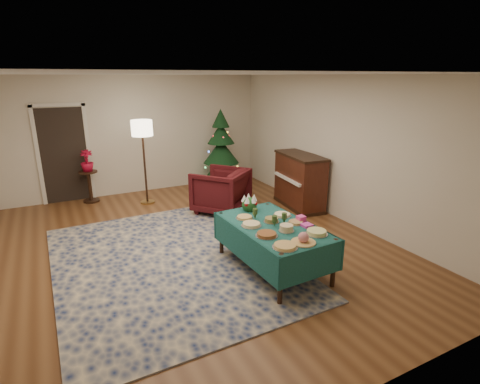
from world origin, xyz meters
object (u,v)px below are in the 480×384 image
gift_box (301,219)px  piano (300,181)px  floor_lamp (142,133)px  side_table (90,187)px  buffet_table (273,234)px  potted_plant (87,165)px  christmas_tree (221,153)px  armchair (221,189)px

gift_box → piano: 2.62m
piano → floor_lamp: bearing=148.4°
side_table → piano: size_ratio=0.51×
buffet_table → side_table: side_table is taller
gift_box → floor_lamp: 4.14m
buffet_table → potted_plant: (-1.95, 4.42, 0.28)m
christmas_tree → floor_lamp: bearing=-169.8°
gift_box → piano: bearing=54.2°
buffet_table → christmas_tree: size_ratio=0.92×
armchair → floor_lamp: (-1.21, 1.26, 1.04)m
side_table → christmas_tree: size_ratio=0.36×
armchair → gift_box: bearing=53.0°
floor_lamp → side_table: size_ratio=2.60×
armchair → side_table: bearing=-78.5°
gift_box → christmas_tree: bearing=80.8°
floor_lamp → potted_plant: 1.45m
floor_lamp → potted_plant: (-1.08, 0.65, -0.71)m
armchair → floor_lamp: 2.03m
floor_lamp → christmas_tree: (1.96, 0.35, -0.66)m
floor_lamp → piano: size_ratio=1.32×
buffet_table → piano: (1.94, 2.04, 0.01)m
buffet_table → potted_plant: bearing=113.8°
floor_lamp → gift_box: bearing=-71.6°
potted_plant → buffet_table: bearing=-66.2°
gift_box → potted_plant: potted_plant is taller
buffet_table → side_table: bearing=113.8°
floor_lamp → side_table: floor_lamp is taller
christmas_tree → piano: size_ratio=1.41×
gift_box → side_table: 5.10m
potted_plant → christmas_tree: size_ratio=0.24×
floor_lamp → christmas_tree: bearing=10.2°
side_table → potted_plant: potted_plant is taller
piano → buffet_table: bearing=-133.6°
gift_box → floor_lamp: (-1.28, 3.85, 0.81)m
gift_box → armchair: armchair is taller
christmas_tree → piano: 2.27m
armchair → potted_plant: armchair is taller
potted_plant → christmas_tree: christmas_tree is taller
buffet_table → gift_box: gift_box is taller
floor_lamp → potted_plant: size_ratio=3.86×
gift_box → armchair: 2.60m
christmas_tree → piano: bearing=-67.8°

